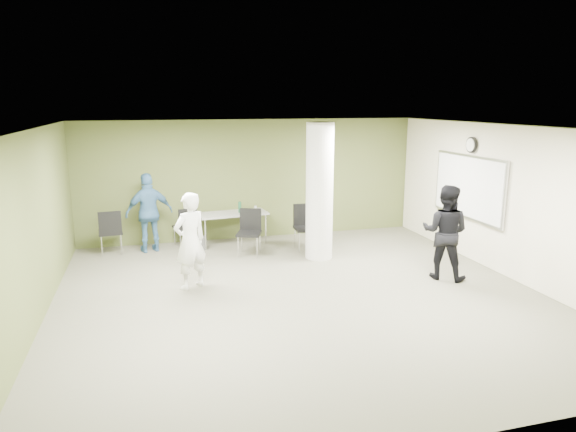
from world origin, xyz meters
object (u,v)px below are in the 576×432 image
object	(u,v)px
folding_table	(233,215)
man_blue	(149,213)
man_black	(445,232)
woman_white	(190,241)
chair_back_left	(110,229)

from	to	relation	value
folding_table	man_blue	bearing A→B (deg)	177.15
man_black	folding_table	bearing A→B (deg)	-2.73
folding_table	man_black	distance (m)	4.72
folding_table	man_blue	distance (m)	1.84
woman_white	man_blue	bearing A→B (deg)	-104.58
chair_back_left	man_black	world-z (taller)	man_black
chair_back_left	man_blue	distance (m)	0.87
chair_back_left	man_blue	xyz separation A→B (m)	(0.82, 0.03, 0.30)
woman_white	man_blue	xyz separation A→B (m)	(-0.66, 2.52, 0.01)
woman_white	man_black	xyz separation A→B (m)	(4.53, -0.70, 0.02)
man_black	chair_back_left	bearing A→B (deg)	13.94
folding_table	woman_white	distance (m)	2.87
folding_table	man_blue	xyz separation A→B (m)	(-1.83, -0.09, 0.17)
folding_table	woman_white	bearing A→B (deg)	-120.03
chair_back_left	man_black	bearing A→B (deg)	146.61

